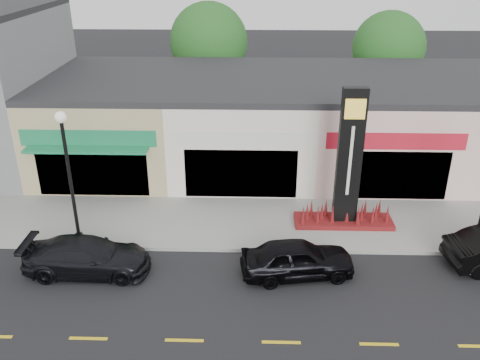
{
  "coord_description": "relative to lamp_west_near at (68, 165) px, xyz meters",
  "views": [
    {
      "loc": [
        -0.93,
        -15.09,
        11.14
      ],
      "look_at": [
        -1.47,
        4.0,
        2.25
      ],
      "focal_mm": 38.0,
      "sensor_mm": 36.0,
      "label": 1
    }
  ],
  "objects": [
    {
      "name": "curb",
      "position": [
        8.0,
        -0.4,
        -3.4
      ],
      "size": [
        52.0,
        0.2,
        0.15
      ],
      "primitive_type": "cube",
      "color": "gray",
      "rests_on": "ground"
    },
    {
      "name": "shop_cream",
      "position": [
        6.5,
        8.97,
        -1.08
      ],
      "size": [
        7.0,
        10.01,
        4.8
      ],
      "color": "silver",
      "rests_on": "ground"
    },
    {
      "name": "lamp_west_near",
      "position": [
        0.0,
        0.0,
        0.0
      ],
      "size": [
        0.44,
        0.44,
        5.47
      ],
      "color": "black",
      "rests_on": "sidewalk"
    },
    {
      "name": "ground",
      "position": [
        8.0,
        -2.5,
        -3.48
      ],
      "size": [
        120.0,
        120.0,
        0.0
      ],
      "primitive_type": "plane",
      "color": "black",
      "rests_on": "ground"
    },
    {
      "name": "car_dark_sedan",
      "position": [
        0.97,
        -1.97,
        -2.8
      ],
      "size": [
        1.89,
        4.63,
        1.34
      ],
      "primitive_type": "imported",
      "rotation": [
        0.0,
        0.0,
        1.57
      ],
      "color": "black",
      "rests_on": "ground"
    },
    {
      "name": "shop_beige",
      "position": [
        -0.5,
        8.96,
        -1.08
      ],
      "size": [
        7.0,
        10.85,
        4.8
      ],
      "color": "tan",
      "rests_on": "ground"
    },
    {
      "name": "sidewalk",
      "position": [
        8.0,
        1.85,
        -3.4
      ],
      "size": [
        52.0,
        4.3,
        0.15
      ],
      "primitive_type": "cube",
      "color": "gray",
      "rests_on": "ground"
    },
    {
      "name": "pylon_sign",
      "position": [
        11.0,
        1.7,
        -1.2
      ],
      "size": [
        4.2,
        1.3,
        6.0
      ],
      "color": "maroon",
      "rests_on": "sidewalk"
    },
    {
      "name": "tree_rear_mid",
      "position": [
        16.0,
        17.0,
        1.41
      ],
      "size": [
        4.8,
        4.8,
        7.29
      ],
      "color": "#382619",
      "rests_on": "ground"
    },
    {
      "name": "tree_rear_west",
      "position": [
        4.0,
        17.0,
        1.74
      ],
      "size": [
        5.2,
        5.2,
        7.83
      ],
      "color": "#382619",
      "rests_on": "ground"
    },
    {
      "name": "car_black_sedan",
      "position": [
        8.73,
        -1.94,
        -2.77
      ],
      "size": [
        2.25,
        4.34,
        1.41
      ],
      "primitive_type": "imported",
      "rotation": [
        0.0,
        0.0,
        1.72
      ],
      "color": "black",
      "rests_on": "ground"
    },
    {
      "name": "shop_pink_w",
      "position": [
        13.5,
        8.97,
        -1.08
      ],
      "size": [
        7.0,
        10.01,
        4.8
      ],
      "color": "beige",
      "rests_on": "ground"
    }
  ]
}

